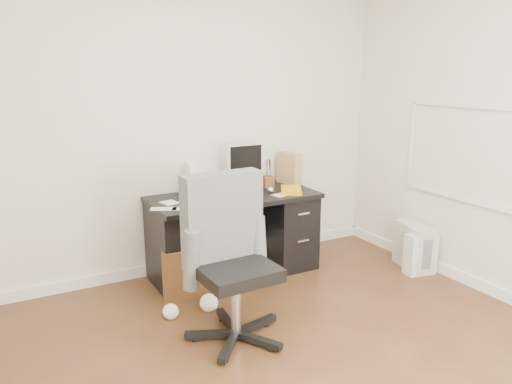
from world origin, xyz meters
The scene contains 18 objects.
ground centered at (0.00, 0.00, 0.00)m, with size 4.00×4.00×0.00m, color #462816.
room_shell centered at (0.03, 0.03, 1.66)m, with size 4.02×4.02×2.71m.
desk centered at (0.30, 1.65, 0.40)m, with size 1.50×0.70×0.75m.
loose_papers centered at (0.10, 1.60, 0.75)m, with size 1.10×0.60×0.00m, color white, non-canonical shape.
lcd_monitor centered at (0.47, 1.75, 0.98)m, with size 0.36×0.20×0.45m, color silver, non-canonical shape.
keyboard centered at (0.21, 1.57, 0.76)m, with size 0.43×0.15×0.02m, color black.
computer_mouse centered at (0.63, 1.55, 0.78)m, with size 0.06×0.06×0.06m, color silver.
travel_mug centered at (-0.18, 1.63, 0.83)m, with size 0.07×0.07×0.17m, color navy.
white_binder centered at (-0.01, 1.90, 0.89)m, with size 0.11×0.24×0.28m, color white.
magazine_file centered at (0.99, 1.82, 0.90)m, with size 0.13×0.26×0.30m, color #9F7D4D.
pen_cup centered at (0.72, 1.75, 0.89)m, with size 0.11×0.11×0.27m, color #532917, non-canonical shape.
yellow_book centered at (0.81, 1.48, 0.77)m, with size 0.20×0.25×0.04m, color gold.
paper_remote centered at (0.26, 1.37, 0.76)m, with size 0.24×0.19×0.02m, color white, non-canonical shape.
office_chair centered at (-0.21, 0.60, 0.58)m, with size 0.66×0.66×1.16m, color #4B4E4B, non-canonical shape.
pc_tower centered at (1.85, 0.95, 0.21)m, with size 0.19×0.43×0.43m, color beige.
shopping_bag centered at (1.81, 0.82, 0.19)m, with size 0.28×0.20×0.38m, color silver.
wicker_basket centered at (-0.22, 1.49, 0.21)m, with size 0.43×0.43×0.43m, color #512F18.
desk_printer centered at (0.92, 1.54, 0.09)m, with size 0.29×0.24×0.17m, color #5D5E62.
Camera 1 is at (-1.60, -2.24, 1.86)m, focal length 35.00 mm.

